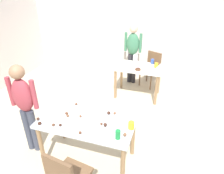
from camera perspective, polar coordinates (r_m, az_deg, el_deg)
ground_plane at (r=3.47m, az=-3.21°, el=-17.83°), size 6.40×6.40×0.00m
wall_back at (r=5.63m, az=8.42°, el=15.79°), size 6.40×0.10×2.60m
dining_table_near at (r=2.95m, az=-6.99°, el=-10.73°), size 1.35×0.72×0.75m
dining_table_far at (r=4.65m, az=7.44°, el=4.37°), size 1.05×0.65×0.75m
chair_far_table at (r=5.29m, az=11.10°, el=5.57°), size 0.53×0.53×0.87m
person_girl_near at (r=3.23m, az=-23.51°, el=-4.17°), size 0.45×0.22×1.49m
person_adult_far at (r=5.20m, az=5.88°, el=10.63°), size 0.45×0.22×1.54m
mixing_bowl at (r=3.22m, az=-13.69°, el=-4.62°), size 0.19×0.19×0.08m
soda_can at (r=2.54m, az=1.68°, el=-13.29°), size 0.07×0.07×0.12m
fork_near at (r=2.86m, az=-12.15°, el=-10.02°), size 0.17×0.02×0.01m
cup_near_0 at (r=2.70m, az=5.45°, el=-10.74°), size 0.08×0.08×0.10m
cake_ball_0 at (r=3.03m, az=-20.19°, el=-8.47°), size 0.04×0.04×0.04m
cake_ball_1 at (r=3.21m, az=-10.09°, el=-4.75°), size 0.04×0.04×0.04m
cake_ball_2 at (r=2.96m, az=0.76°, el=-7.40°), size 0.04×0.04×0.04m
cake_ball_3 at (r=2.60m, az=3.67°, el=-13.31°), size 0.05×0.05×0.05m
cake_ball_4 at (r=2.86m, az=-16.24°, el=-10.23°), size 0.04×0.04×0.04m
cake_ball_5 at (r=2.96m, az=-0.94°, el=-7.32°), size 0.05×0.05×0.05m
cake_ball_6 at (r=2.98m, az=-12.42°, el=-7.93°), size 0.04×0.04×0.04m
cake_ball_7 at (r=3.03m, az=-12.72°, el=-7.26°), size 0.04×0.04×0.04m
cake_ball_8 at (r=2.66m, az=-9.02°, el=-12.62°), size 0.04×0.04×0.04m
cake_ball_9 at (r=2.77m, az=-3.02°, el=-10.40°), size 0.04×0.04×0.04m
cake_ball_10 at (r=2.84m, az=-14.42°, el=-10.35°), size 0.04×0.04×0.04m
cake_ball_11 at (r=2.94m, az=-19.82°, el=-9.65°), size 0.05×0.05×0.05m
cake_ball_12 at (r=2.94m, az=-8.93°, el=-8.14°), size 0.04×0.04×0.04m
cake_ball_13 at (r=2.74m, az=-1.94°, el=-10.63°), size 0.05×0.05×0.05m
pitcher_far at (r=4.64m, az=6.59°, el=7.59°), size 0.10×0.10×0.24m
cup_far_0 at (r=4.38m, az=12.85°, el=4.83°), size 0.07×0.07×0.11m
cup_far_1 at (r=4.60m, az=12.40°, el=6.02°), size 0.08×0.08×0.11m
cup_far_2 at (r=4.80m, az=11.36°, el=7.13°), size 0.08×0.08×0.11m
cup_far_3 at (r=4.62m, az=3.43°, el=6.82°), size 0.08×0.08×0.11m
donut_far_0 at (r=4.84m, az=2.74°, el=7.40°), size 0.14×0.14×0.04m
donut_far_1 at (r=4.63m, az=2.08°, el=6.42°), size 0.14×0.14×0.04m
donut_far_2 at (r=4.40m, az=7.34°, el=4.98°), size 0.13×0.13×0.04m
donut_far_3 at (r=4.78m, az=12.59°, el=6.45°), size 0.14×0.14×0.04m
donut_far_4 at (r=4.42m, az=3.47°, el=5.22°), size 0.11×0.11×0.03m
donut_far_5 at (r=4.58m, az=7.38°, el=5.89°), size 0.12×0.12×0.03m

